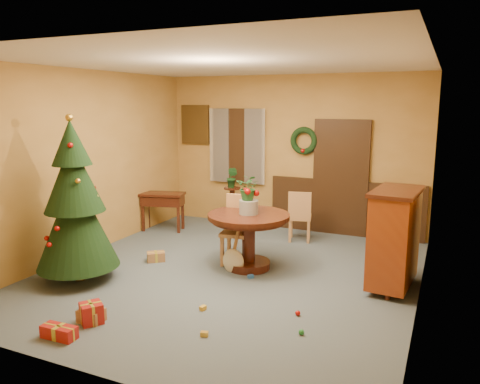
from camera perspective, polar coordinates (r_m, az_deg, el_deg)
The scene contains 21 objects.
room_envelope at distance 8.83m, azimuth 7.47°, elevation 2.47°, with size 5.50×5.50×5.50m.
dining_table at distance 6.79m, azimuth 1.06°, elevation -4.69°, with size 1.19×1.19×0.82m.
urn at distance 6.71m, azimuth 1.07°, elevation -1.85°, with size 0.27×0.27×0.20m, color slate.
centerpiece_plant at distance 6.65m, azimuth 1.08°, elevation 0.56°, with size 0.34×0.29×0.37m, color #1E4C23.
chair_near at distance 7.06m, azimuth -0.18°, elevation -4.26°, with size 0.51×0.51×1.03m.
chair_far at distance 8.16m, azimuth 7.30°, elevation -2.75°, with size 0.47×0.47×0.90m.
guitar at distance 6.68m, azimuth -0.82°, elevation -6.59°, with size 0.33×0.15×0.77m, color beige, non-canonical shape.
plant_stand at distance 8.92m, azimuth -0.96°, elevation -1.38°, with size 0.31×0.31×0.80m.
stand_plant at distance 8.82m, azimuth -0.97°, elevation 1.79°, with size 0.22×0.17×0.39m, color #19471E.
christmas_tree at distance 6.59m, azimuth -19.46°, elevation -1.35°, with size 1.09×1.09×2.25m.
writing_desk at distance 8.93m, azimuth -9.41°, elevation -1.23°, with size 0.89×0.60×0.72m.
sideboard at distance 6.35m, azimuth 18.29°, elevation -5.13°, with size 0.63×1.07×1.31m.
gift_a at distance 5.60m, azimuth -17.67°, elevation -14.15°, with size 0.28×0.21×0.15m.
gift_b at distance 5.56m, azimuth -17.65°, elevation -13.89°, with size 0.31×0.31×0.23m.
gift_c at distance 7.33m, azimuth -10.20°, elevation -7.76°, with size 0.32×0.31×0.14m.
gift_d at distance 5.36m, azimuth -21.19°, elevation -15.64°, with size 0.39×0.17×0.14m.
toy_a at distance 6.57m, azimuth 1.31°, elevation -10.26°, with size 0.08×0.05×0.05m, color #295EB4.
toy_b at distance 5.14m, azimuth 7.50°, elevation -16.58°, with size 0.06×0.06×0.06m, color #227E34.
toy_c at distance 5.65m, azimuth -4.54°, elevation -13.91°, with size 0.08×0.05×0.05m, color gold.
toy_d at distance 5.54m, azimuth 7.06°, elevation -14.45°, with size 0.06×0.06×0.06m, color #AE100B.
toy_e at distance 5.09m, azimuth -4.36°, elevation -16.87°, with size 0.08×0.05×0.05m, color gold.
Camera 1 is at (2.71, -5.67, 2.39)m, focal length 35.00 mm.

